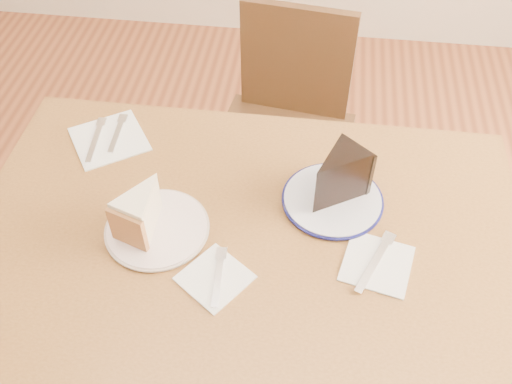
% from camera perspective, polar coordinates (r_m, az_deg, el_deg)
% --- Properties ---
extents(ground, '(4.00, 4.00, 0.00)m').
position_cam_1_polar(ground, '(1.87, -0.87, -18.60)').
color(ground, '#532716').
rests_on(ground, ground).
extents(table, '(1.20, 0.80, 0.75)m').
position_cam_1_polar(table, '(1.30, -1.19, -7.05)').
color(table, '#503116').
rests_on(table, ground).
extents(chair_far, '(0.47, 0.47, 0.85)m').
position_cam_1_polar(chair_far, '(1.86, 2.86, 5.94)').
color(chair_far, black).
rests_on(chair_far, ground).
extents(plate_cream, '(0.21, 0.21, 0.01)m').
position_cam_1_polar(plate_cream, '(1.25, -9.84, -3.63)').
color(plate_cream, silver).
rests_on(plate_cream, table).
extents(plate_navy, '(0.22, 0.22, 0.01)m').
position_cam_1_polar(plate_navy, '(1.29, 7.65, -0.79)').
color(plate_navy, silver).
rests_on(plate_navy, table).
extents(carrot_cake, '(0.12, 0.14, 0.09)m').
position_cam_1_polar(carrot_cake, '(1.22, -11.06, -1.70)').
color(carrot_cake, '#F9EBCD').
rests_on(carrot_cake, plate_cream).
extents(chocolate_cake, '(0.15, 0.16, 0.11)m').
position_cam_1_polar(chocolate_cake, '(1.25, 7.87, 1.14)').
color(chocolate_cake, black).
rests_on(chocolate_cake, plate_navy).
extents(napkin_cream, '(0.17, 0.17, 0.00)m').
position_cam_1_polar(napkin_cream, '(1.16, -4.14, -8.55)').
color(napkin_cream, white).
rests_on(napkin_cream, table).
extents(napkin_navy, '(0.16, 0.16, 0.00)m').
position_cam_1_polar(napkin_navy, '(1.20, 12.01, -7.01)').
color(napkin_navy, white).
rests_on(napkin_navy, table).
extents(napkin_spare, '(0.23, 0.23, 0.00)m').
position_cam_1_polar(napkin_spare, '(1.47, -14.46, 5.14)').
color(napkin_spare, white).
rests_on(napkin_spare, table).
extents(fork_cream, '(0.02, 0.14, 0.00)m').
position_cam_1_polar(fork_cream, '(1.16, -3.79, -8.46)').
color(fork_cream, silver).
rests_on(fork_cream, napkin_cream).
extents(knife_navy, '(0.08, 0.16, 0.00)m').
position_cam_1_polar(knife_navy, '(1.20, 11.80, -6.87)').
color(knife_navy, silver).
rests_on(knife_navy, napkin_navy).
extents(fork_spare, '(0.02, 0.14, 0.00)m').
position_cam_1_polar(fork_spare, '(1.48, -13.71, 5.71)').
color(fork_spare, silver).
rests_on(fork_spare, napkin_spare).
extents(knife_spare, '(0.03, 0.16, 0.00)m').
position_cam_1_polar(knife_spare, '(1.47, -15.77, 5.04)').
color(knife_spare, silver).
rests_on(knife_spare, napkin_spare).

